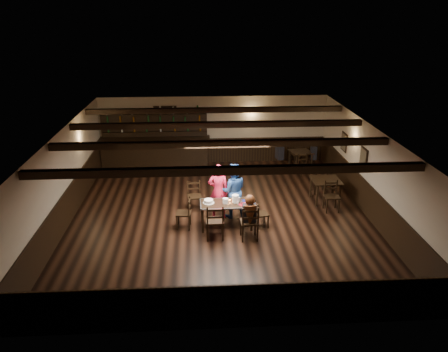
{
  "coord_description": "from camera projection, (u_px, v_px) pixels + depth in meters",
  "views": [
    {
      "loc": [
        -0.59,
        -11.96,
        5.96
      ],
      "look_at": [
        0.13,
        0.2,
        1.22
      ],
      "focal_mm": 35.0,
      "sensor_mm": 36.0,
      "label": 1
    }
  ],
  "objects": [
    {
      "name": "menu_blue",
      "position": [
        247.0,
        200.0,
        12.56
      ],
      "size": [
        0.3,
        0.23,
        0.0
      ],
      "primitive_type": "cube",
      "rotation": [
        0.0,
        0.0,
        0.16
      ],
      "color": "#0D1044",
      "rests_on": "dining_table"
    },
    {
      "name": "chair_end_left",
      "position": [
        186.0,
        211.0,
        12.43
      ],
      "size": [
        0.44,
        0.46,
        0.91
      ],
      "color": "black",
      "rests_on": "ground"
    },
    {
      "name": "plate_stack_a",
      "position": [
        226.0,
        201.0,
        12.35
      ],
      "size": [
        0.16,
        0.16,
        0.15
      ],
      "primitive_type": "cylinder",
      "color": "white",
      "rests_on": "dining_table"
    },
    {
      "name": "chair_near_right",
      "position": [
        250.0,
        221.0,
        11.73
      ],
      "size": [
        0.49,
        0.47,
        1.01
      ],
      "color": "black",
      "rests_on": "ground"
    },
    {
      "name": "woman_pink",
      "position": [
        218.0,
        191.0,
        12.94
      ],
      "size": [
        0.67,
        0.49,
        1.7
      ],
      "primitive_type": "imported",
      "rotation": [
        0.0,
        0.0,
        3.0
      ],
      "color": "red",
      "rests_on": "ground"
    },
    {
      "name": "room_shell",
      "position": [
        220.0,
        161.0,
        12.73
      ],
      "size": [
        9.02,
        10.02,
        2.71
      ],
      "color": "#C1B5A0",
      "rests_on": "ground"
    },
    {
      "name": "dining_table",
      "position": [
        226.0,
        206.0,
        12.44
      ],
      "size": [
        1.51,
        0.78,
        0.75
      ],
      "color": "black",
      "rests_on": "ground"
    },
    {
      "name": "chair_near_left",
      "position": [
        215.0,
        220.0,
        11.76
      ],
      "size": [
        0.49,
        0.47,
        1.03
      ],
      "color": "black",
      "rests_on": "ground"
    },
    {
      "name": "bar_counter",
      "position": [
        155.0,
        148.0,
        17.32
      ],
      "size": [
        4.35,
        0.7,
        2.2
      ],
      "color": "black",
      "rests_on": "ground"
    },
    {
      "name": "man_blue",
      "position": [
        233.0,
        191.0,
        13.0
      ],
      "size": [
        0.84,
        0.67,
        1.69
      ],
      "primitive_type": "imported",
      "rotation": [
        0.0,
        0.0,
        3.17
      ],
      "color": "navy",
      "rests_on": "ground"
    },
    {
      "name": "plate_stack_b",
      "position": [
        235.0,
        199.0,
        12.41
      ],
      "size": [
        0.19,
        0.19,
        0.22
      ],
      "primitive_type": "cylinder",
      "color": "white",
      "rests_on": "dining_table"
    },
    {
      "name": "bg_patron_right",
      "position": [
        314.0,
        150.0,
        16.74
      ],
      "size": [
        0.27,
        0.39,
        0.75
      ],
      "color": "black",
      "rests_on": "ground"
    },
    {
      "name": "drink_glass",
      "position": [
        238.0,
        199.0,
        12.48
      ],
      "size": [
        0.08,
        0.08,
        0.12
      ],
      "primitive_type": "cylinder",
      "color": "silver",
      "rests_on": "dining_table"
    },
    {
      "name": "tea_light",
      "position": [
        230.0,
        200.0,
        12.5
      ],
      "size": [
        0.05,
        0.05,
        0.06
      ],
      "color": "#A5A8AD",
      "rests_on": "dining_table"
    },
    {
      "name": "back_table_b",
      "position": [
        301.0,
        154.0,
        16.87
      ],
      "size": [
        0.93,
        0.93,
        0.75
      ],
      "color": "black",
      "rests_on": "ground"
    },
    {
      "name": "bg_patron_left",
      "position": [
        280.0,
        149.0,
        16.74
      ],
      "size": [
        0.3,
        0.41,
        0.76
      ],
      "color": "black",
      "rests_on": "ground"
    },
    {
      "name": "back_table_a",
      "position": [
        326.0,
        182.0,
        14.1
      ],
      "size": [
        0.91,
        0.91,
        0.75
      ],
      "color": "black",
      "rests_on": "ground"
    },
    {
      "name": "cake",
      "position": [
        209.0,
        201.0,
        12.39
      ],
      "size": [
        0.32,
        0.32,
        0.1
      ],
      "color": "white",
      "rests_on": "dining_table"
    },
    {
      "name": "chair_end_right",
      "position": [
        259.0,
        212.0,
        12.5
      ],
      "size": [
        0.43,
        0.44,
        0.8
      ],
      "color": "black",
      "rests_on": "ground"
    },
    {
      "name": "menu_red",
      "position": [
        243.0,
        204.0,
        12.32
      ],
      "size": [
        0.31,
        0.28,
        0.0
      ],
      "primitive_type": "cube",
      "rotation": [
        0.0,
        0.0,
        0.49
      ],
      "color": "maroon",
      "rests_on": "dining_table"
    },
    {
      "name": "ground",
      "position": [
        220.0,
        216.0,
        13.32
      ],
      "size": [
        10.0,
        10.0,
        0.0
      ],
      "primitive_type": "plane",
      "color": "black",
      "rests_on": "ground"
    },
    {
      "name": "salt_shaker",
      "position": [
        238.0,
        203.0,
        12.3
      ],
      "size": [
        0.03,
        0.03,
        0.08
      ],
      "primitive_type": "cylinder",
      "color": "silver",
      "rests_on": "dining_table"
    },
    {
      "name": "seated_person",
      "position": [
        250.0,
        210.0,
        11.7
      ],
      "size": [
        0.36,
        0.54,
        0.88
      ],
      "color": "black",
      "rests_on": "ground"
    },
    {
      "name": "pepper_shaker",
      "position": [
        241.0,
        203.0,
        12.3
      ],
      "size": [
        0.04,
        0.04,
        0.09
      ],
      "primitive_type": "cylinder",
      "color": "#A5A8AD",
      "rests_on": "dining_table"
    },
    {
      "name": "chair_far_pushed",
      "position": [
        194.0,
        193.0,
        13.58
      ],
      "size": [
        0.48,
        0.46,
        0.93
      ],
      "color": "black",
      "rests_on": "ground"
    }
  ]
}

